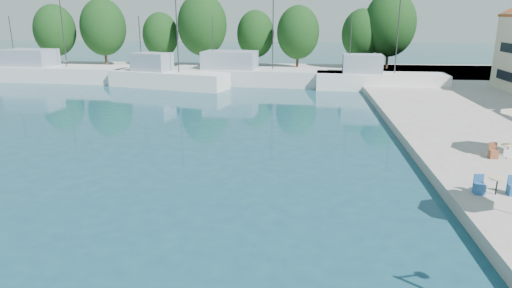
# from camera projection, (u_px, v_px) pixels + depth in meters

# --- Properties ---
(quay_far) EXTENTS (90.00, 16.00, 0.60)m
(quay_far) POSITION_uv_depth(u_px,v_px,m) (248.00, 71.00, 63.36)
(quay_far) COLOR #9E9A8F
(quay_far) RESTS_ON ground
(hill_west) EXTENTS (180.00, 40.00, 16.00)m
(hill_west) POSITION_uv_depth(u_px,v_px,m) (215.00, 13.00, 152.27)
(hill_west) COLOR gray
(hill_west) RESTS_ON ground
(hill_east) EXTENTS (140.00, 40.00, 12.00)m
(hill_east) POSITION_uv_depth(u_px,v_px,m) (416.00, 19.00, 165.19)
(hill_east) COLOR gray
(hill_east) RESTS_ON ground
(trawler_01) EXTENTS (20.25, 6.42, 10.20)m
(trawler_01) POSITION_uv_depth(u_px,v_px,m) (49.00, 72.00, 56.69)
(trawler_01) COLOR silver
(trawler_01) RESTS_ON ground
(trawler_02) EXTENTS (14.19, 7.03, 10.20)m
(trawler_02) POSITION_uv_depth(u_px,v_px,m) (166.00, 78.00, 51.43)
(trawler_02) COLOR white
(trawler_02) RESTS_ON ground
(trawler_03) EXTENTS (20.78, 6.94, 10.20)m
(trawler_03) POSITION_uv_depth(u_px,v_px,m) (251.00, 75.00, 53.84)
(trawler_03) COLOR silver
(trawler_03) RESTS_ON ground
(trawler_04) EXTENTS (14.08, 4.17, 10.20)m
(trawler_04) POSITION_uv_depth(u_px,v_px,m) (377.00, 80.00, 49.98)
(trawler_04) COLOR white
(trawler_04) RESTS_ON ground
(tree_01) EXTENTS (5.93, 5.93, 8.78)m
(tree_01) POSITION_uv_depth(u_px,v_px,m) (55.00, 30.00, 66.58)
(tree_01) COLOR #3F2B19
(tree_01) RESTS_ON quay_far
(tree_02) EXTENTS (6.49, 6.49, 9.61)m
(tree_02) POSITION_uv_depth(u_px,v_px,m) (103.00, 27.00, 65.86)
(tree_02) COLOR #3F2B19
(tree_02) RESTS_ON quay_far
(tree_03) EXTENTS (5.17, 5.17, 7.65)m
(tree_03) POSITION_uv_depth(u_px,v_px,m) (161.00, 35.00, 66.57)
(tree_03) COLOR #3F2B19
(tree_03) RESTS_ON quay_far
(tree_04) EXTENTS (6.93, 6.93, 10.25)m
(tree_04) POSITION_uv_depth(u_px,v_px,m) (202.00, 25.00, 64.12)
(tree_04) COLOR #3F2B19
(tree_04) RESTS_ON quay_far
(tree_05) EXTENTS (5.38, 5.38, 7.97)m
(tree_05) POSITION_uv_depth(u_px,v_px,m) (255.00, 34.00, 65.73)
(tree_05) COLOR #3F2B19
(tree_05) RESTS_ON quay_far
(tree_06) EXTENTS (5.80, 5.80, 8.58)m
(tree_06) POSITION_uv_depth(u_px,v_px,m) (298.00, 32.00, 62.41)
(tree_06) COLOR #3F2B19
(tree_06) RESTS_ON quay_far
(tree_07) EXTENTS (5.51, 5.51, 8.16)m
(tree_07) POSITION_uv_depth(u_px,v_px,m) (362.00, 34.00, 63.31)
(tree_07) COLOR #3F2B19
(tree_07) RESTS_ON quay_far
(tree_08) EXTENTS (7.08, 7.08, 10.48)m
(tree_08) POSITION_uv_depth(u_px,v_px,m) (390.00, 24.00, 62.35)
(tree_08) COLOR #3F2B19
(tree_08) RESTS_ON quay_far
(cafe_table_02) EXTENTS (1.82, 0.70, 0.76)m
(cafe_table_02) POSITION_uv_depth(u_px,v_px,m) (496.00, 188.00, 19.54)
(cafe_table_02) COLOR black
(cafe_table_02) RESTS_ON quay_right
(cafe_table_03) EXTENTS (1.82, 0.70, 0.76)m
(cafe_table_03) POSITION_uv_depth(u_px,v_px,m) (507.00, 154.00, 24.37)
(cafe_table_03) COLOR black
(cafe_table_03) RESTS_ON quay_right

